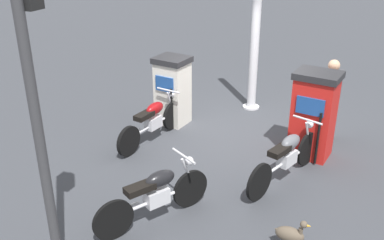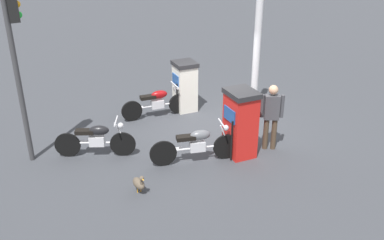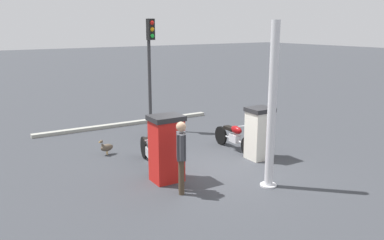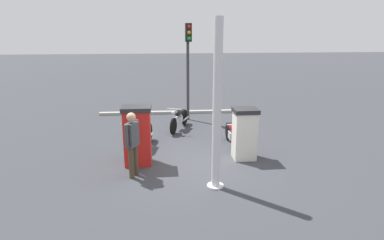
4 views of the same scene
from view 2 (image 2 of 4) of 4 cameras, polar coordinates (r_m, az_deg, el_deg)
The scene contains 10 objects.
ground_plane at distance 11.77m, azimuth 2.69°, elevation -1.16°, with size 120.00×120.00×0.00m, color #383A3F.
fuel_pump_near at distance 12.67m, azimuth -0.97°, elevation 4.59°, with size 0.69×0.71×1.51m.
fuel_pump_far at distance 10.18m, azimuth 6.48°, elevation -0.38°, with size 0.71×0.82×1.66m.
motorcycle_near_pump at distance 12.35m, azimuth -4.77°, elevation 2.36°, with size 2.02×0.56×0.94m.
motorcycle_far_pump at distance 9.94m, azimuth 0.61°, elevation -3.22°, with size 2.10×0.78×0.96m.
motorcycle_extra at distance 10.45m, azimuth -12.72°, elevation -2.42°, with size 1.79×0.93×0.95m.
attendant_person at distance 10.50m, azimuth 10.60°, elevation 0.92°, with size 0.54×0.36×1.69m.
wandering_duck at distance 9.03m, azimuth -7.13°, elevation -8.39°, with size 0.24×0.48×0.49m.
roadside_traffic_light at distance 9.98m, azimuth -22.50°, elevation 8.81°, with size 0.38×0.26×3.99m.
canopy_support_pole at distance 12.14m, azimuth 8.64°, elevation 8.87°, with size 0.40×0.40×3.89m.
Camera 2 is at (5.19, 9.21, 5.16)m, focal length 39.83 mm.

